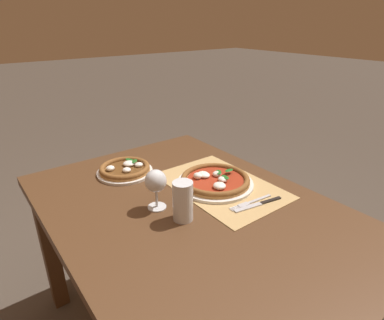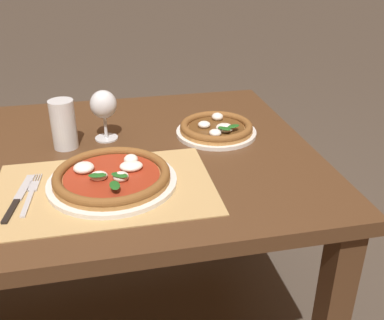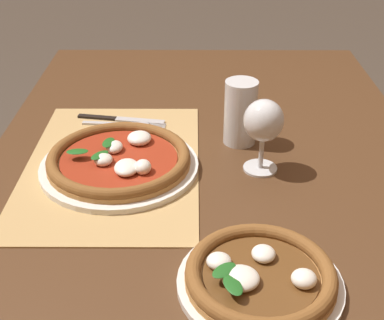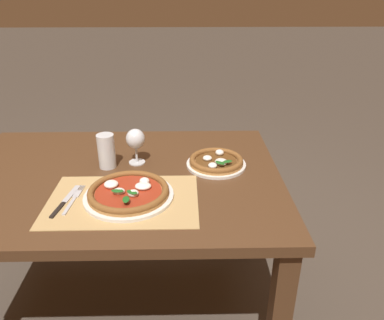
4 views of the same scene
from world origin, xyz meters
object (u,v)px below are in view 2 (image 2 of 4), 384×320
at_px(pizza_near, 112,177).
at_px(knife, 19,197).
at_px(pint_glass, 64,125).
at_px(pizza_far, 216,129).
at_px(fork, 31,194).
at_px(wine_glass, 104,106).

xyz_separation_m(pizza_near, knife, (-0.22, -0.02, -0.02)).
xyz_separation_m(pint_glass, knife, (-0.10, -0.28, -0.06)).
xyz_separation_m(pizza_far, fork, (-0.53, -0.26, -0.01)).
relative_size(wine_glass, knife, 0.72).
bearing_deg(fork, knife, -157.38).
distance_m(pizza_far, knife, 0.62).
xyz_separation_m(wine_glass, knife, (-0.22, -0.31, -0.10)).
distance_m(pizza_near, fork, 0.20).
height_order(wine_glass, knife, wine_glass).
height_order(pizza_near, pizza_far, pizza_near).
height_order(pint_glass, fork, pint_glass).
relative_size(pint_glass, fork, 0.72).
bearing_deg(pint_glass, pizza_far, -0.29).
bearing_deg(pizza_far, knife, -153.77).
bearing_deg(knife, wine_glass, 54.97).
distance_m(pint_glass, knife, 0.30).
distance_m(wine_glass, knife, 0.40).
bearing_deg(pint_glass, pizza_near, -64.35).
bearing_deg(pint_glass, fork, -105.45).
bearing_deg(pizza_near, knife, -173.85).
distance_m(pizza_far, pint_glass, 0.46).
height_order(pizza_near, fork, pizza_near).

